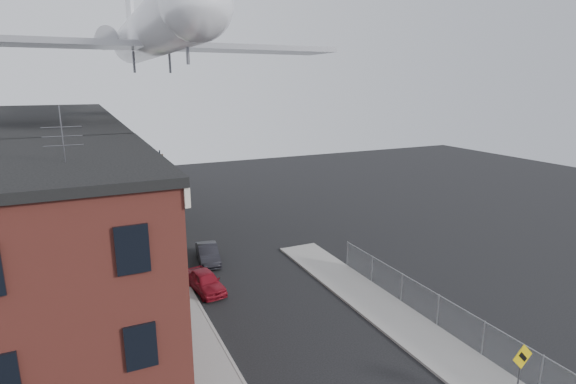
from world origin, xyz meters
name	(u,v)px	position (x,y,z in m)	size (l,w,h in m)	color
sidewalk_left	(146,247)	(-5.50, 24.00, 0.06)	(3.00, 62.00, 0.12)	gray
sidewalk_right	(402,323)	(5.50, 6.00, 0.06)	(3.00, 26.00, 0.12)	gray
curb_left	(165,244)	(-4.05, 24.00, 0.07)	(0.15, 62.00, 0.14)	gray
curb_right	(381,329)	(4.05, 6.00, 0.07)	(0.15, 26.00, 0.14)	gray
corner_building	(24,292)	(-12.00, 7.00, 5.16)	(10.31, 12.30, 12.15)	#361711
row_house_a	(40,223)	(-11.96, 16.50, 5.13)	(11.98, 7.00, 10.30)	slate
row_house_b	(47,195)	(-11.96, 23.50, 5.13)	(11.98, 7.00, 10.30)	gray
row_house_c	(51,177)	(-11.96, 30.50, 5.13)	(11.98, 7.00, 10.30)	slate
row_house_d	(54,163)	(-11.96, 37.50, 5.13)	(11.98, 7.00, 10.30)	gray
row_house_e	(56,153)	(-11.96, 44.50, 5.13)	(11.98, 7.00, 10.30)	slate
chainlink_fence	(438,310)	(7.00, 5.00, 1.00)	(0.06, 18.06, 1.90)	gray
warning_sign	(521,365)	(5.60, -1.03, 1.88)	(1.10, 0.11, 2.80)	#515156
utility_pole	(153,211)	(-5.60, 18.00, 4.67)	(1.80, 0.26, 9.00)	black
street_tree	(139,195)	(-5.27, 27.92, 3.45)	(3.22, 3.20, 5.20)	black
car_near	(205,281)	(-3.19, 14.51, 0.66)	(1.56, 3.89, 1.32)	maroon
car_mid	(208,254)	(-1.80, 19.01, 0.66)	(1.40, 4.01, 1.32)	black
car_far	(154,212)	(-3.60, 32.16, 0.56)	(1.57, 3.87, 1.12)	slate
airplane	(151,32)	(-4.00, 23.89, 16.38)	(25.88, 29.55, 8.62)	white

